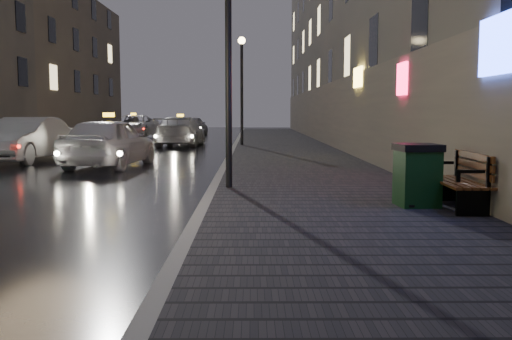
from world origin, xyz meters
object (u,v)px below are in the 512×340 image
(car_left_mid, at_px, (25,140))
(taxi_mid, at_px, (181,131))
(car_far, at_px, (193,126))
(taxi_near, at_px, (109,142))
(bench, at_px, (462,180))
(taxi_far, at_px, (134,126))
(lamp_far, at_px, (242,77))
(trash_bin, at_px, (417,175))
(lamp_near, at_px, (228,31))

(car_left_mid, bearing_deg, taxi_mid, 69.57)
(car_far, bearing_deg, car_left_mid, 87.71)
(taxi_near, xyz_separation_m, car_far, (0.09, 25.08, -0.07))
(bench, relative_size, taxi_far, 0.33)
(lamp_far, height_order, taxi_mid, lamp_far)
(trash_bin, relative_size, car_left_mid, 0.22)
(lamp_near, distance_m, taxi_far, 28.28)
(taxi_near, height_order, taxi_mid, taxi_near)
(car_left_mid, bearing_deg, trash_bin, -39.70)
(lamp_far, bearing_deg, trash_bin, -79.68)
(trash_bin, bearing_deg, lamp_far, 95.85)
(taxi_mid, distance_m, car_far, 13.58)
(lamp_far, distance_m, taxi_mid, 4.52)
(lamp_far, xyz_separation_m, taxi_far, (-7.66, 11.09, -2.70))
(car_far, bearing_deg, bench, 110.01)
(bench, relative_size, trash_bin, 1.75)
(lamp_near, xyz_separation_m, taxi_near, (-4.10, 6.07, -2.68))
(lamp_near, height_order, car_far, lamp_near)
(taxi_near, height_order, taxi_far, taxi_near)
(trash_bin, xyz_separation_m, taxi_far, (-11.03, 29.60, 0.09))
(taxi_near, height_order, car_far, taxi_near)
(bench, distance_m, taxi_far, 32.04)
(lamp_far, xyz_separation_m, car_left_mid, (-7.61, -7.90, -2.69))
(lamp_near, xyz_separation_m, trash_bin, (3.37, -2.51, -2.79))
(taxi_near, xyz_separation_m, taxi_mid, (0.85, 11.51, -0.04))
(lamp_near, distance_m, car_left_mid, 11.44)
(taxi_far, distance_m, car_far, 5.45)
(lamp_far, height_order, car_left_mid, lamp_far)
(lamp_far, bearing_deg, taxi_mid, 154.02)
(car_left_mid, xyz_separation_m, taxi_far, (-0.05, 18.99, -0.01))
(taxi_far, bearing_deg, car_left_mid, -85.93)
(lamp_near, distance_m, taxi_near, 7.80)
(lamp_far, relative_size, taxi_near, 1.11)
(taxi_mid, xyz_separation_m, taxi_far, (-4.41, 9.51, 0.02))
(taxi_far, bearing_deg, bench, -64.59)
(lamp_far, relative_size, bench, 2.79)
(bench, xyz_separation_m, taxi_mid, (-7.32, 20.31, 0.14))
(trash_bin, height_order, car_left_mid, car_left_mid)
(bench, bearing_deg, taxi_far, 113.69)
(taxi_far, bearing_deg, lamp_near, -70.28)
(car_left_mid, height_order, car_far, car_left_mid)
(lamp_near, height_order, trash_bin, lamp_near)
(lamp_near, bearing_deg, taxi_far, 105.79)
(car_left_mid, bearing_deg, taxi_far, 94.45)
(lamp_near, relative_size, taxi_far, 0.93)
(bench, distance_m, taxi_near, 12.01)
(lamp_near, xyz_separation_m, car_far, (-4.01, 31.14, -2.75))
(lamp_near, bearing_deg, bench, -33.79)
(car_left_mid, relative_size, car_far, 1.12)
(lamp_far, xyz_separation_m, bench, (4.07, -18.73, -2.86))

